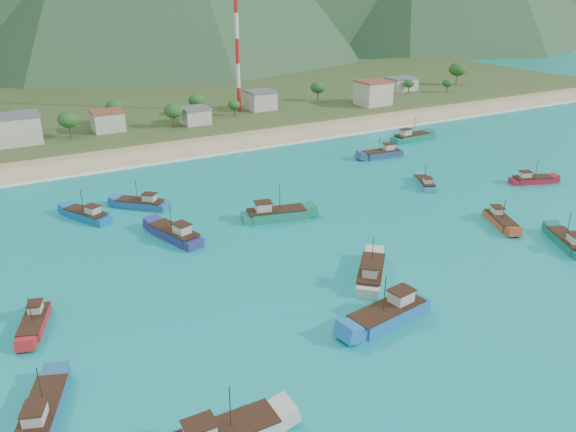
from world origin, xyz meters
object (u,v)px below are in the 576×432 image
boat_1 (371,274)px  boat_13 (500,221)px  boat_10 (411,138)px  boat_26 (35,323)px  boat_12 (275,215)px  boat_22 (531,180)px  boat_15 (87,216)px  boat_11 (43,414)px  boat_2 (388,314)px  boat_16 (382,154)px  radio_tower (237,39)px  boat_4 (425,184)px  boat_0 (142,204)px  boat_3 (175,235)px  boat_19 (568,243)px

boat_1 → boat_13: 33.89m
boat_10 → boat_1: bearing=-46.4°
boat_1 → boat_26: size_ratio=1.18×
boat_12 → boat_22: size_ratio=1.29×
boat_12 → boat_15: boat_12 is taller
boat_11 → boat_1: bearing=29.6°
boat_26 → boat_15: bearing=-93.2°
boat_2 → boat_11: bearing=77.9°
boat_16 → boat_26: boat_16 is taller
radio_tower → boat_4: size_ratio=5.18×
boat_13 → boat_11: bearing=32.7°
boat_1 → boat_22: (57.70, 17.91, -0.22)m
boat_16 → boat_11: bearing=128.2°
boat_10 → boat_0: bearing=-82.3°
boat_13 → boat_22: bearing=-128.4°
boat_3 → boat_13: bearing=-40.4°
boat_2 → boat_13: size_ratio=1.33×
boat_0 → boat_26: size_ratio=1.04×
boat_10 → boat_16: 19.07m
boat_0 → boat_2: boat_2 is taller
boat_10 → boat_11: 124.26m
boat_2 → boat_19: boat_2 is taller
radio_tower → boat_10: bearing=-61.2°
boat_1 → boat_4: 45.14m
boat_4 → boat_12: 37.34m
boat_19 → boat_26: (-81.66, 18.07, -0.17)m
boat_11 → boat_22: boat_11 is taller
boat_16 → boat_19: bearing=179.9°
boat_0 → boat_22: 84.45m
boat_4 → boat_22: boat_22 is taller
boat_3 → boat_11: size_ratio=1.10×
boat_2 → boat_16: boat_2 is taller
boat_10 → boat_26: bearing=-67.0°
boat_13 → boat_19: size_ratio=0.91×
boat_0 → boat_10: 81.35m
boat_1 → boat_12: (-1.77, 27.43, 0.08)m
boat_22 → boat_26: (-103.42, -6.89, -0.07)m
boat_2 → boat_15: 61.59m
boat_12 → boat_15: 35.46m
boat_1 → boat_4: boat_1 is taller
radio_tower → boat_2: (-34.07, -121.51, -23.77)m
boat_22 → boat_26: boat_22 is taller
boat_3 → boat_11: bearing=-143.9°
boat_0 → boat_1: (22.10, -45.55, 0.13)m
radio_tower → boat_10: (28.89, -52.56, -23.83)m
boat_0 → boat_19: 78.33m
boat_0 → boat_19: (58.04, -52.60, 0.01)m
boat_16 → boat_0: bearing=99.3°
boat_13 → boat_4: bearing=-71.4°
boat_11 → boat_16: (88.16, 57.56, 0.03)m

